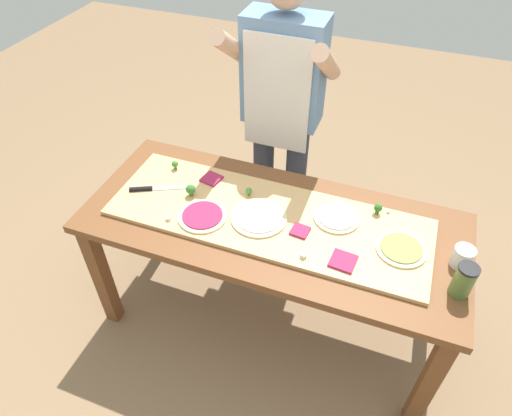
{
  "coord_description": "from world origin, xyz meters",
  "views": [
    {
      "loc": [
        0.45,
        -1.42,
        2.21
      ],
      "look_at": [
        -0.08,
        -0.01,
        0.81
      ],
      "focal_mm": 32.03,
      "sensor_mm": 36.0,
      "label": 1
    }
  ],
  "objects": [
    {
      "name": "ground_plane",
      "position": [
        0.0,
        0.0,
        0.0
      ],
      "size": [
        8.0,
        8.0,
        0.0
      ],
      "primitive_type": "plane",
      "color": "#896B4C"
    },
    {
      "name": "prep_table",
      "position": [
        0.0,
        0.0,
        0.65
      ],
      "size": [
        1.75,
        0.74,
        0.76
      ],
      "color": "brown",
      "rests_on": "ground"
    },
    {
      "name": "cutting_board",
      "position": [
        -0.02,
        -0.0,
        0.76
      ],
      "size": [
        1.46,
        0.48,
        0.02
      ],
      "primitive_type": "cube",
      "color": "tan",
      "rests_on": "prep_table"
    },
    {
      "name": "chefs_knife",
      "position": [
        -0.62,
        -0.03,
        0.78
      ],
      "size": [
        0.26,
        0.14,
        0.02
      ],
      "color": "#B7BABF",
      "rests_on": "cutting_board"
    },
    {
      "name": "pizza_whole_white_garlic",
      "position": [
        -0.06,
        -0.03,
        0.78
      ],
      "size": [
        0.26,
        0.26,
        0.02
      ],
      "color": "beige",
      "rests_on": "cutting_board"
    },
    {
      "name": "pizza_whole_cheese_artichoke",
      "position": [
        0.27,
        0.09,
        0.78
      ],
      "size": [
        0.21,
        0.21,
        0.02
      ],
      "color": "beige",
      "rests_on": "cutting_board"
    },
    {
      "name": "pizza_whole_pesto_green",
      "position": [
        0.57,
        -0.0,
        0.78
      ],
      "size": [
        0.21,
        0.21,
        0.02
      ],
      "color": "beige",
      "rests_on": "cutting_board"
    },
    {
      "name": "pizza_whole_beet_magenta",
      "position": [
        -0.3,
        -0.11,
        0.78
      ],
      "size": [
        0.22,
        0.22,
        0.02
      ],
      "color": "beige",
      "rests_on": "cutting_board"
    },
    {
      "name": "pizza_slice_far_left",
      "position": [
        -0.37,
        0.15,
        0.78
      ],
      "size": [
        0.1,
        0.1,
        0.01
      ],
      "primitive_type": "cube",
      "rotation": [
        0.0,
        0.0,
        -0.22
      ],
      "color": "#9E234C",
      "rests_on": "cutting_board"
    },
    {
      "name": "pizza_slice_near_left",
      "position": [
        0.36,
        -0.15,
        0.78
      ],
      "size": [
        0.11,
        0.11,
        0.01
      ],
      "primitive_type": "cube",
      "rotation": [
        0.0,
        0.0,
        -0.09
      ],
      "color": "#9E234C",
      "rests_on": "cutting_board"
    },
    {
      "name": "pizza_slice_far_right",
      "position": [
        0.14,
        -0.05,
        0.78
      ],
      "size": [
        0.08,
        0.08,
        0.01
      ],
      "primitive_type": "cube",
      "rotation": [
        0.0,
        0.0,
        -0.11
      ],
      "color": "#9E234C",
      "rests_on": "cutting_board"
    },
    {
      "name": "broccoli_floret_front_left",
      "position": [
        0.44,
        0.19,
        0.81
      ],
      "size": [
        0.04,
        0.04,
        0.05
      ],
      "color": "#366618",
      "rests_on": "cutting_board"
    },
    {
      "name": "broccoli_floret_back_mid",
      "position": [
        -0.41,
        0.01,
        0.81
      ],
      "size": [
        0.05,
        0.05,
        0.06
      ],
      "color": "#3F7220",
      "rests_on": "cutting_board"
    },
    {
      "name": "broccoli_floret_center_left",
      "position": [
        -0.16,
        0.1,
        0.8
      ],
      "size": [
        0.03,
        0.03,
        0.04
      ],
      "color": "#487A23",
      "rests_on": "cutting_board"
    },
    {
      "name": "broccoli_floret_back_right",
      "position": [
        -0.58,
        0.16,
        0.8
      ],
      "size": [
        0.03,
        0.03,
        0.05
      ],
      "color": "#487A23",
      "rests_on": "cutting_board"
    },
    {
      "name": "cheese_crumble_a",
      "position": [
        0.49,
        0.21,
        0.78
      ],
      "size": [
        0.02,
        0.02,
        0.01
      ],
      "primitive_type": "cube",
      "rotation": [
        0.0,
        0.0,
        1.01
      ],
      "color": "white",
      "rests_on": "cutting_board"
    },
    {
      "name": "cheese_crumble_b",
      "position": [
        -0.43,
        -0.18,
        0.78
      ],
      "size": [
        0.02,
        0.02,
        0.02
      ],
      "primitive_type": "cube",
      "rotation": [
        0.0,
        0.0,
        0.82
      ],
      "color": "white",
      "rests_on": "cutting_board"
    },
    {
      "name": "cheese_crumble_c",
      "position": [
        0.2,
        -0.18,
        0.78
      ],
      "size": [
        0.03,
        0.03,
        0.02
      ],
      "primitive_type": "cube",
      "rotation": [
        0.0,
        0.0,
        1.14
      ],
      "color": "silver",
      "rests_on": "cutting_board"
    },
    {
      "name": "flour_cup",
      "position": [
        0.81,
        0.02,
        0.8
      ],
      "size": [
        0.09,
        0.09,
        0.09
      ],
      "color": "white",
      "rests_on": "prep_table"
    },
    {
      "name": "sauce_jar",
      "position": [
        0.81,
        -0.13,
        0.83
      ],
      "size": [
        0.08,
        0.08,
        0.15
      ],
      "color": "#517033",
      "rests_on": "prep_table"
    },
    {
      "name": "cook_center",
      "position": [
        -0.16,
        0.6,
        1.0
      ],
      "size": [
        0.54,
        0.39,
        1.67
      ],
      "color": "#333847",
      "rests_on": "ground"
    }
  ]
}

